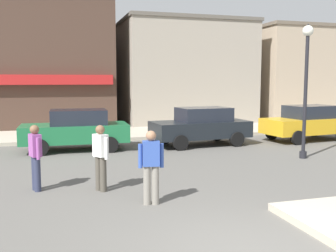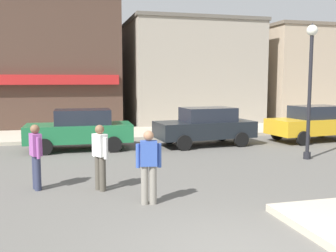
{
  "view_description": "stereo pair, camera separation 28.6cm",
  "coord_description": "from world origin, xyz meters",
  "px_view_note": "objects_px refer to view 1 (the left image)",
  "views": [
    {
      "loc": [
        -2.88,
        -5.14,
        2.68
      ],
      "look_at": [
        -0.02,
        4.5,
        1.5
      ],
      "focal_mm": 42.0,
      "sensor_mm": 36.0,
      "label": 1
    },
    {
      "loc": [
        -2.6,
        -5.22,
        2.68
      ],
      "look_at": [
        -0.02,
        4.5,
        1.5
      ],
      "focal_mm": 42.0,
      "sensor_mm": 36.0,
      "label": 2
    }
  ],
  "objects_px": {
    "pedestrian_kerb_side": "(35,156)",
    "lamp_post": "(306,72)",
    "parked_car_second": "(201,126)",
    "parked_car_nearest": "(76,129)",
    "pedestrian_crossing_near": "(101,156)",
    "pedestrian_crossing_far": "(151,165)",
    "parked_car_third": "(308,122)"
  },
  "relations": [
    {
      "from": "parked_car_nearest",
      "to": "lamp_post",
      "type": "bearing_deg",
      "value": -27.32
    },
    {
      "from": "parked_car_third",
      "to": "pedestrian_kerb_side",
      "type": "bearing_deg",
      "value": -155.91
    },
    {
      "from": "lamp_post",
      "to": "parked_car_second",
      "type": "height_order",
      "value": "lamp_post"
    },
    {
      "from": "lamp_post",
      "to": "pedestrian_kerb_side",
      "type": "relative_size",
      "value": 2.82
    },
    {
      "from": "lamp_post",
      "to": "pedestrian_crossing_near",
      "type": "distance_m",
      "value": 7.75
    },
    {
      "from": "parked_car_second",
      "to": "pedestrian_crossing_near",
      "type": "bearing_deg",
      "value": -130.35
    },
    {
      "from": "pedestrian_crossing_near",
      "to": "pedestrian_crossing_far",
      "type": "height_order",
      "value": "same"
    },
    {
      "from": "lamp_post",
      "to": "pedestrian_kerb_side",
      "type": "bearing_deg",
      "value": -169.49
    },
    {
      "from": "parked_car_nearest",
      "to": "pedestrian_crossing_far",
      "type": "relative_size",
      "value": 2.52
    },
    {
      "from": "parked_car_second",
      "to": "parked_car_nearest",
      "type": "bearing_deg",
      "value": 177.06
    },
    {
      "from": "lamp_post",
      "to": "pedestrian_kerb_side",
      "type": "xyz_separation_m",
      "value": [
        -8.67,
        -1.61,
        -2.09
      ]
    },
    {
      "from": "parked_car_third",
      "to": "pedestrian_crossing_near",
      "type": "xyz_separation_m",
      "value": [
        -9.84,
        -5.53,
        0.06
      ]
    },
    {
      "from": "parked_car_nearest",
      "to": "pedestrian_crossing_far",
      "type": "distance_m",
      "value": 7.34
    },
    {
      "from": "parked_car_third",
      "to": "pedestrian_crossing_near",
      "type": "relative_size",
      "value": 2.59
    },
    {
      "from": "parked_car_third",
      "to": "pedestrian_crossing_far",
      "type": "xyz_separation_m",
      "value": [
        -8.92,
        -6.89,
        0.06
      ]
    },
    {
      "from": "parked_car_nearest",
      "to": "pedestrian_crossing_near",
      "type": "height_order",
      "value": "pedestrian_crossing_near"
    },
    {
      "from": "pedestrian_kerb_side",
      "to": "lamp_post",
      "type": "bearing_deg",
      "value": 10.51
    },
    {
      "from": "parked_car_second",
      "to": "lamp_post",
      "type": "bearing_deg",
      "value": -56.31
    },
    {
      "from": "parked_car_second",
      "to": "pedestrian_crossing_far",
      "type": "bearing_deg",
      "value": -118.98
    },
    {
      "from": "parked_car_second",
      "to": "pedestrian_crossing_far",
      "type": "relative_size",
      "value": 2.56
    },
    {
      "from": "pedestrian_crossing_far",
      "to": "pedestrian_kerb_side",
      "type": "height_order",
      "value": "same"
    },
    {
      "from": "parked_car_second",
      "to": "pedestrian_crossing_far",
      "type": "xyz_separation_m",
      "value": [
        -3.87,
        -7.0,
        0.06
      ]
    },
    {
      "from": "parked_car_nearest",
      "to": "parked_car_third",
      "type": "height_order",
      "value": "same"
    },
    {
      "from": "parked_car_nearest",
      "to": "pedestrian_kerb_side",
      "type": "xyz_separation_m",
      "value": [
        -1.27,
        -5.43,
        0.06
      ]
    },
    {
      "from": "parked_car_nearest",
      "to": "pedestrian_kerb_side",
      "type": "height_order",
      "value": "pedestrian_kerb_side"
    },
    {
      "from": "pedestrian_crossing_near",
      "to": "pedestrian_crossing_far",
      "type": "relative_size",
      "value": 1.0
    },
    {
      "from": "lamp_post",
      "to": "pedestrian_crossing_far",
      "type": "relative_size",
      "value": 2.82
    },
    {
      "from": "parked_car_second",
      "to": "parked_car_third",
      "type": "relative_size",
      "value": 0.99
    },
    {
      "from": "lamp_post",
      "to": "pedestrian_crossing_near",
      "type": "bearing_deg",
      "value": -163.89
    },
    {
      "from": "lamp_post",
      "to": "pedestrian_crossing_far",
      "type": "height_order",
      "value": "lamp_post"
    },
    {
      "from": "pedestrian_crossing_near",
      "to": "pedestrian_crossing_far",
      "type": "distance_m",
      "value": 1.64
    },
    {
      "from": "pedestrian_kerb_side",
      "to": "pedestrian_crossing_far",
      "type": "bearing_deg",
      "value": -36.97
    }
  ]
}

